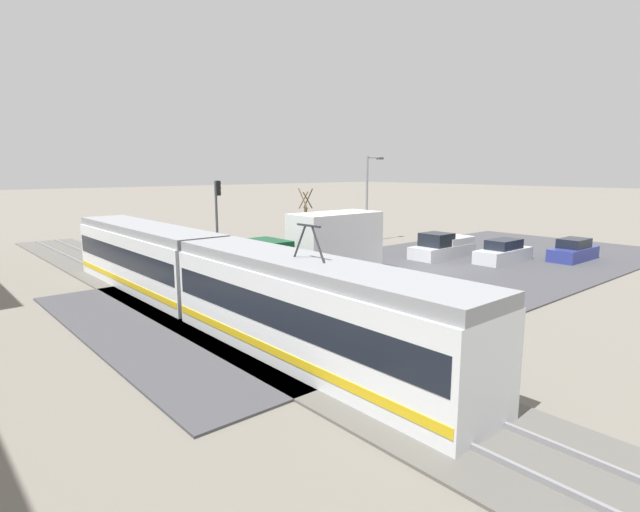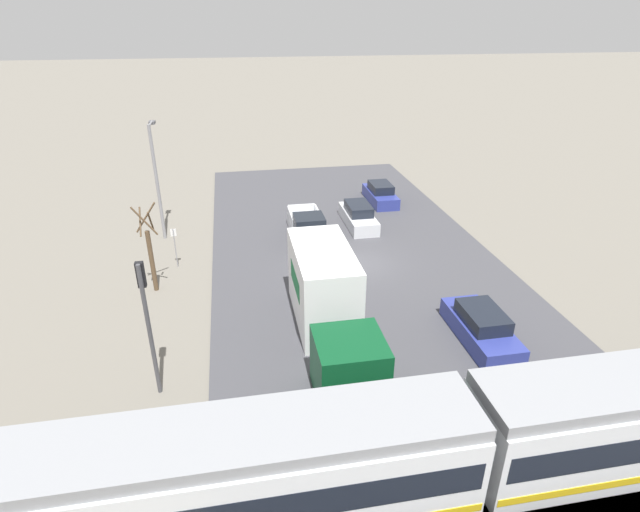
{
  "view_description": "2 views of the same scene",
  "coord_description": "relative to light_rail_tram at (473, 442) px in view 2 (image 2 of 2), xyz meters",
  "views": [
    {
      "loc": [
        -18.4,
        25.19,
        6.23
      ],
      "look_at": [
        1.74,
        7.76,
        1.59
      ],
      "focal_mm": 28.0,
      "sensor_mm": 36.0,
      "label": 1
    },
    {
      "loc": [
        6.82,
        25.19,
        13.15
      ],
      "look_at": [
        3.01,
        4.21,
        2.81
      ],
      "focal_mm": 28.0,
      "sensor_mm": 36.0,
      "label": 2
    }
  ],
  "objects": [
    {
      "name": "pickup_truck",
      "position": [
        1.93,
        -19.35,
        -0.93
      ],
      "size": [
        2.02,
        5.35,
        1.77
      ],
      "color": "silver",
      "rests_on": "ground"
    },
    {
      "name": "ground_plane",
      "position": [
        -0.37,
        -15.23,
        -1.68
      ],
      "size": [
        320.0,
        320.0,
        0.0
      ],
      "primitive_type": "plane",
      "color": "slate"
    },
    {
      "name": "light_rail_tram",
      "position": [
        0.0,
        0.0,
        0.0
      ],
      "size": [
        26.54,
        2.73,
        4.43
      ],
      "color": "white",
      "rests_on": "ground"
    },
    {
      "name": "sedan_car_0",
      "position": [
        -1.85,
        -21.02,
        -0.98
      ],
      "size": [
        1.76,
        4.78,
        1.51
      ],
      "color": "silver",
      "rests_on": "ground"
    },
    {
      "name": "sedan_car_2",
      "position": [
        -3.86,
        -6.93,
        -0.99
      ],
      "size": [
        1.87,
        4.66,
        1.5
      ],
      "color": "navy",
      "rests_on": "ground"
    },
    {
      "name": "no_parking_sign",
      "position": [
        9.95,
        -16.79,
        -0.24
      ],
      "size": [
        0.32,
        0.08,
        2.37
      ],
      "color": "gray",
      "rests_on": "ground"
    },
    {
      "name": "rail_bed",
      "position": [
        -0.37,
        0.0,
        -1.63
      ],
      "size": [
        59.85,
        4.4,
        0.22
      ],
      "color": "#5B5954",
      "rests_on": "ground"
    },
    {
      "name": "box_truck",
      "position": [
        2.72,
        -8.55,
        0.08
      ],
      "size": [
        2.58,
        9.39,
        3.64
      ],
      "color": "#0C4723",
      "rests_on": "ground"
    },
    {
      "name": "traffic_light_pole",
      "position": [
        9.85,
        -6.06,
        1.87
      ],
      "size": [
        0.28,
        0.47,
        5.51
      ],
      "color": "#47474C",
      "rests_on": "ground"
    },
    {
      "name": "sedan_car_1",
      "position": [
        -4.67,
        -25.22,
        -0.99
      ],
      "size": [
        1.76,
        4.35,
        1.49
      ],
      "rotation": [
        0.0,
        0.0,
        3.14
      ],
      "color": "navy",
      "rests_on": "ground"
    },
    {
      "name": "road_surface",
      "position": [
        -0.37,
        -15.23,
        -1.64
      ],
      "size": [
        16.71,
        40.77,
        0.08
      ],
      "color": "#424247",
      "rests_on": "ground"
    },
    {
      "name": "street_tree",
      "position": [
        10.88,
        -14.25,
        0.5
      ],
      "size": [
        1.14,
        0.94,
        4.8
      ],
      "color": "brown",
      "rests_on": "ground"
    },
    {
      "name": "street_lamp_near_crossing",
      "position": [
        11.08,
        -21.41,
        2.59
      ],
      "size": [
        0.36,
        1.95,
        7.33
      ],
      "color": "gray",
      "rests_on": "ground"
    }
  ]
}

